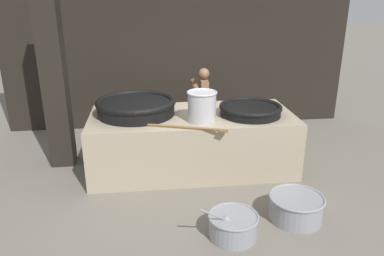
{
  "coord_description": "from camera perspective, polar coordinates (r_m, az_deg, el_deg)",
  "views": [
    {
      "loc": [
        -0.73,
        -6.01,
        2.95
      ],
      "look_at": [
        0.0,
        0.0,
        0.74
      ],
      "focal_mm": 35.0,
      "sensor_mm": 36.0,
      "label": 1
    }
  ],
  "objects": [
    {
      "name": "ground_plane",
      "position": [
        6.74,
        -0.0,
        -5.92
      ],
      "size": [
        60.0,
        60.0,
        0.0
      ],
      "primitive_type": "plane",
      "color": "slate"
    },
    {
      "name": "back_wall",
      "position": [
        8.52,
        -2.0,
        12.74
      ],
      "size": [
        7.65,
        0.24,
        3.74
      ],
      "primitive_type": "cube",
      "color": "black",
      "rests_on": "ground_plane"
    },
    {
      "name": "support_pillar",
      "position": [
        6.75,
        -20.57,
        9.58
      ],
      "size": [
        0.39,
        0.39,
        3.74
      ],
      "primitive_type": "cube",
      "color": "black",
      "rests_on": "ground_plane"
    },
    {
      "name": "hearth_platform",
      "position": [
        6.54,
        -0.0,
        -2.03
      ],
      "size": [
        3.46,
        1.55,
        0.99
      ],
      "color": "tan",
      "rests_on": "ground_plane"
    },
    {
      "name": "giant_wok_near",
      "position": [
        6.4,
        -8.52,
        3.32
      ],
      "size": [
        1.35,
        1.35,
        0.27
      ],
      "color": "black",
      "rests_on": "hearth_platform"
    },
    {
      "name": "giant_wok_far",
      "position": [
        6.4,
        8.89,
        2.84
      ],
      "size": [
        1.06,
        1.06,
        0.18
      ],
      "color": "black",
      "rests_on": "hearth_platform"
    },
    {
      "name": "stock_pot",
      "position": [
        5.97,
        1.52,
        3.39
      ],
      "size": [
        0.48,
        0.48,
        0.49
      ],
      "color": "#B7B7BC",
      "rests_on": "hearth_platform"
    },
    {
      "name": "stirring_paddle",
      "position": [
        5.69,
        -0.83,
        0.07
      ],
      "size": [
        1.34,
        0.52,
        0.04
      ],
      "rotation": [
        0.0,
        0.0,
        -0.33
      ],
      "color": "brown",
      "rests_on": "hearth_platform"
    },
    {
      "name": "cook",
      "position": [
        7.55,
        1.71,
        3.8
      ],
      "size": [
        0.37,
        0.57,
        1.55
      ],
      "rotation": [
        0.0,
        0.0,
        3.11
      ],
      "color": "brown",
      "rests_on": "ground_plane"
    },
    {
      "name": "prep_bowl_vegetables",
      "position": [
        4.93,
        6.27,
        -14.42
      ],
      "size": [
        0.81,
        0.65,
        0.57
      ],
      "color": "gray",
      "rests_on": "ground_plane"
    },
    {
      "name": "prep_bowl_meat",
      "position": [
        5.41,
        15.58,
        -11.45
      ],
      "size": [
        0.76,
        0.76,
        0.35
      ],
      "color": "gray",
      "rests_on": "ground_plane"
    }
  ]
}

